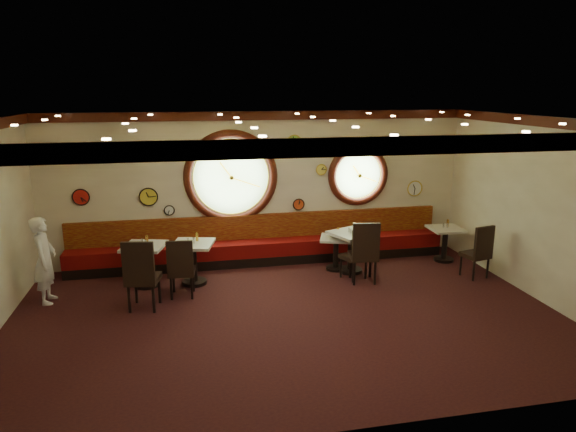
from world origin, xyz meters
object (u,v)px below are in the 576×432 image
(chair_b, at_px, (181,265))
(condiment_c_pepper, at_px, (338,235))
(condiment_d_bottle, at_px, (354,227))
(condiment_e_salt, at_px, (443,225))
(condiment_e_bottle, at_px, (448,223))
(chair_a, at_px, (141,271))
(condiment_a_pepper, at_px, (146,242))
(condiment_a_bottle, at_px, (147,240))
(condiment_b_salt, at_px, (188,241))
(table_e, at_px, (445,240))
(table_b, at_px, (193,258))
(chair_e, at_px, (480,248))
(condiment_d_pepper, at_px, (351,231))
(table_c, at_px, (336,249))
(condiment_b_bottle, at_px, (197,237))
(table_a, at_px, (145,260))
(condiment_b_pepper, at_px, (194,240))
(condiment_e_pepper, at_px, (447,225))
(condiment_c_bottle, at_px, (338,231))
(chair_d, at_px, (365,248))
(chair_c, at_px, (357,250))
(condiment_c_salt, at_px, (332,234))
(condiment_a_salt, at_px, (142,241))
(table_d, at_px, (351,247))
(condiment_d_salt, at_px, (349,230))

(chair_b, height_order, condiment_c_pepper, chair_b)
(condiment_d_bottle, distance_m, condiment_e_salt, 2.10)
(condiment_e_bottle, bearing_deg, chair_a, -167.14)
(condiment_a_pepper, bearing_deg, condiment_a_bottle, 69.04)
(condiment_b_salt, bearing_deg, condiment_d_bottle, 1.98)
(condiment_a_pepper, bearing_deg, table_e, 2.09)
(table_e, bearing_deg, table_b, -177.00)
(chair_e, height_order, condiment_d_pepper, chair_e)
(chair_a, bearing_deg, condiment_c_pepper, 29.93)
(condiment_a_pepper, bearing_deg, table_c, 2.60)
(chair_b, xyz_separation_m, condiment_b_bottle, (0.32, 0.77, 0.28))
(table_a, xyz_separation_m, condiment_a_pepper, (0.03, -0.02, 0.35))
(condiment_d_pepper, xyz_separation_m, condiment_b_bottle, (-3.02, 0.15, 0.02))
(condiment_b_bottle, bearing_deg, chair_e, -10.03)
(condiment_b_pepper, height_order, condiment_e_pepper, condiment_b_pepper)
(chair_b, relative_size, condiment_c_bottle, 3.73)
(chair_b, relative_size, condiment_c_pepper, 6.17)
(condiment_d_bottle, xyz_separation_m, condiment_e_bottle, (2.22, 0.25, -0.10))
(condiment_e_salt, bearing_deg, chair_d, -156.00)
(condiment_e_salt, bearing_deg, table_a, -177.71)
(condiment_a_pepper, bearing_deg, condiment_b_salt, -2.71)
(condiment_a_pepper, distance_m, condiment_e_salt, 6.19)
(chair_b, height_order, chair_c, chair_b)
(condiment_c_salt, height_order, condiment_b_bottle, condiment_b_bottle)
(condiment_b_bottle, relative_size, condiment_e_pepper, 1.76)
(condiment_a_salt, height_order, condiment_c_bottle, condiment_a_salt)
(table_e, bearing_deg, condiment_e_pepper, 10.67)
(chair_b, height_order, condiment_e_salt, chair_b)
(table_d, distance_m, condiment_a_bottle, 4.01)
(condiment_d_salt, xyz_separation_m, condiment_a_bottle, (-3.94, 0.06, 0.02))
(chair_a, bearing_deg, table_c, 30.32)
(chair_a, height_order, condiment_d_bottle, chair_a)
(table_a, bearing_deg, condiment_d_pepper, -1.51)
(table_a, relative_size, condiment_c_salt, 10.54)
(table_a, xyz_separation_m, chair_b, (0.67, -0.72, 0.11))
(table_a, bearing_deg, condiment_b_salt, -3.72)
(condiment_d_pepper, bearing_deg, condiment_d_bottle, 52.74)
(chair_d, relative_size, condiment_c_bottle, 4.19)
(table_c, bearing_deg, chair_e, -22.26)
(table_d, bearing_deg, condiment_c_salt, 140.60)
(chair_c, height_order, condiment_e_pepper, chair_c)
(condiment_a_bottle, relative_size, condiment_b_bottle, 1.04)
(table_b, bearing_deg, condiment_e_bottle, 3.97)
(chair_a, bearing_deg, table_b, 61.99)
(chair_d, distance_m, condiment_e_salt, 2.33)
(table_e, distance_m, chair_a, 6.40)
(table_d, height_order, chair_d, chair_d)
(table_a, height_order, condiment_e_pepper, condiment_e_pepper)
(condiment_c_pepper, bearing_deg, condiment_b_bottle, -178.19)
(condiment_b_bottle, xyz_separation_m, condiment_d_bottle, (3.15, 0.01, 0.02))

